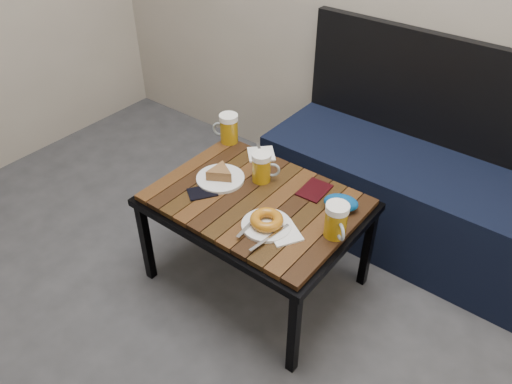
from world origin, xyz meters
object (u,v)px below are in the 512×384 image
Objects in this scene: plate_pie at (220,175)px; knit_pouch at (341,203)px; beer_mug_centre at (262,167)px; plate_bagel at (266,222)px; bench at (413,193)px; cafe_table at (256,206)px; beer_mug_right at (336,221)px; passport_navy at (202,192)px; passport_burgundy at (314,190)px; beer_mug_left at (228,128)px.

plate_pie is 0.51m from knit_pouch.
plate_bagel is (0.19, -0.22, -0.04)m from beer_mug_centre.
knit_pouch is (-0.11, -0.53, 0.23)m from bench.
plate_pie is at bearing 179.01° from cafe_table.
plate_pie is (-0.55, 0.00, -0.05)m from beer_mug_right.
bench is 0.81m from cafe_table.
plate_bagel is at bearing 33.07° from passport_navy.
knit_pouch is at bearing 25.90° from cafe_table.
plate_pie is (-0.19, 0.00, 0.07)m from cafe_table.
cafe_table is 5.95× the size of passport_burgundy.
plate_pie reaches higher than passport_navy.
beer_mug_centre is at bearing 135.35° from beer_mug_left.
beer_mug_left reaches higher than plate_bagel.
beer_mug_left is 1.06× the size of beer_mug_centre.
beer_mug_left reaches higher than passport_burgundy.
cafe_table is 0.38m from beer_mug_right.
beer_mug_left is 0.34m from beer_mug_centre.
cafe_table is 0.34m from knit_pouch.
plate_pie reaches higher than passport_burgundy.
beer_mug_left is 0.68× the size of plate_pie.
knit_pouch is at bearing -16.61° from passport_burgundy.
plate_bagel is (-0.22, -0.12, -0.05)m from beer_mug_right.
passport_navy is at bearing -155.95° from beer_mug_centre.
bench is 10.11× the size of beer_mug_left.
knit_pouch is at bearing 152.11° from beer_mug_right.
plate_pie is at bearing 160.38° from plate_bagel.
beer_mug_right reaches higher than beer_mug_centre.
beer_mug_left is at bearing 168.70° from passport_burgundy.
bench is 0.73m from beer_mug_right.
knit_pouch is at bearing 16.19° from plate_pie.
beer_mug_centre reaches higher than plate_bagel.
knit_pouch reaches higher than passport_navy.
beer_mug_right reaches higher than plate_pie.
plate_bagel is at bearing -122.16° from knit_pouch.
knit_pouch is (-0.06, 0.14, -0.04)m from beer_mug_right.
beer_mug_left is 0.77m from beer_mug_right.
bench is at bearing 17.21° from beer_mug_centre.
bench is 6.92× the size of plate_pie.
knit_pouch is (0.36, 0.04, -0.04)m from beer_mug_centre.
beer_mug_left is at bearing 170.40° from knit_pouch.
plate_pie is (-0.14, -0.11, -0.04)m from beer_mug_centre.
beer_mug_left is 1.03× the size of knit_pouch.
beer_mug_centre is 1.13× the size of passport_navy.
bench is 0.59m from knit_pouch.
bench is 1.67× the size of cafe_table.
plate_pie is at bearing -131.47° from bench.
beer_mug_left is 0.98× the size of passport_burgundy.
cafe_table is at bearing -154.10° from knit_pouch.
beer_mug_centre is (-0.05, 0.11, 0.11)m from cafe_table.
passport_navy is at bearing 96.21° from beer_mug_left.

